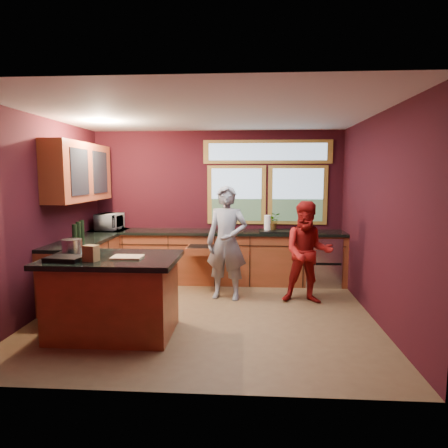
# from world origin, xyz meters

# --- Properties ---
(floor) EXTENTS (4.50, 4.50, 0.00)m
(floor) POSITION_xyz_m (0.00, 0.00, 0.00)
(floor) COLOR brown
(floor) RESTS_ON ground
(room_shell) EXTENTS (4.52, 4.02, 2.71)m
(room_shell) POSITION_xyz_m (-0.60, 0.32, 1.80)
(room_shell) COLOR black
(room_shell) RESTS_ON ground
(back_counter) EXTENTS (4.50, 0.64, 0.93)m
(back_counter) POSITION_xyz_m (0.20, 1.70, 0.46)
(back_counter) COLOR brown
(back_counter) RESTS_ON floor
(left_counter) EXTENTS (0.64, 2.30, 0.93)m
(left_counter) POSITION_xyz_m (-1.95, 0.85, 0.47)
(left_counter) COLOR brown
(left_counter) RESTS_ON floor
(island) EXTENTS (1.55, 1.05, 0.95)m
(island) POSITION_xyz_m (-1.02, -0.73, 0.48)
(island) COLOR brown
(island) RESTS_ON floor
(person_grey) EXTENTS (0.71, 0.54, 1.75)m
(person_grey) POSITION_xyz_m (0.25, 0.75, 0.88)
(person_grey) COLOR slate
(person_grey) RESTS_ON floor
(person_red) EXTENTS (0.78, 0.62, 1.53)m
(person_red) POSITION_xyz_m (1.46, 0.63, 0.76)
(person_red) COLOR maroon
(person_red) RESTS_ON floor
(microwave) EXTENTS (0.40, 0.55, 0.29)m
(microwave) POSITION_xyz_m (-1.92, 1.70, 1.08)
(microwave) COLOR #999999
(microwave) RESTS_ON left_counter
(potted_plant) EXTENTS (0.29, 0.25, 0.32)m
(potted_plant) POSITION_xyz_m (1.00, 1.75, 1.09)
(potted_plant) COLOR #999999
(potted_plant) RESTS_ON back_counter
(paper_towel) EXTENTS (0.12, 0.12, 0.28)m
(paper_towel) POSITION_xyz_m (0.91, 1.70, 1.07)
(paper_towel) COLOR white
(paper_towel) RESTS_ON back_counter
(cutting_board) EXTENTS (0.35, 0.25, 0.02)m
(cutting_board) POSITION_xyz_m (-0.82, -0.78, 0.95)
(cutting_board) COLOR tan
(cutting_board) RESTS_ON island
(stock_pot) EXTENTS (0.24, 0.24, 0.18)m
(stock_pot) POSITION_xyz_m (-1.57, -0.58, 1.03)
(stock_pot) COLOR #A8A9AD
(stock_pot) RESTS_ON island
(paper_bag) EXTENTS (0.18, 0.16, 0.18)m
(paper_bag) POSITION_xyz_m (-1.17, -0.98, 1.03)
(paper_bag) COLOR brown
(paper_bag) RESTS_ON island
(black_tray) EXTENTS (0.43, 0.33, 0.05)m
(black_tray) POSITION_xyz_m (-1.47, -0.98, 0.97)
(black_tray) COLOR black
(black_tray) RESTS_ON island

